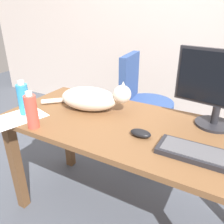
{
  "coord_description": "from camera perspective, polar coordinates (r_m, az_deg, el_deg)",
  "views": [
    {
      "loc": [
        0.49,
        -1.04,
        1.32
      ],
      "look_at": [
        -0.08,
        -0.01,
        0.78
      ],
      "focal_mm": 36.62,
      "sensor_mm": 36.0,
      "label": 1
    }
  ],
  "objects": [
    {
      "name": "monitor",
      "position": [
        1.31,
        25.62,
        5.71
      ],
      "size": [
        0.48,
        0.2,
        0.42
      ],
      "color": "#232328",
      "rests_on": "desk"
    },
    {
      "name": "water_bottle",
      "position": [
        1.47,
        -21.22,
        3.06
      ],
      "size": [
        0.07,
        0.07,
        0.21
      ],
      "color": "#2D8CD1",
      "rests_on": "desk"
    },
    {
      "name": "spray_bottle",
      "position": [
        1.29,
        -19.45,
        0.19
      ],
      "size": [
        0.06,
        0.06,
        0.21
      ],
      "color": "#D84C3D",
      "rests_on": "desk"
    },
    {
      "name": "cat",
      "position": [
        1.44,
        -4.94,
        3.46
      ],
      "size": [
        0.6,
        0.27,
        0.2
      ],
      "color": "silver",
      "rests_on": "desk"
    },
    {
      "name": "ground_plane",
      "position": [
        1.75,
        2.88,
        -24.21
      ],
      "size": [
        8.0,
        8.0,
        0.0
      ],
      "primitive_type": "plane",
      "color": "#474C56"
    },
    {
      "name": "office_chair",
      "position": [
        2.1,
        7.56,
        -0.67
      ],
      "size": [
        0.48,
        0.48,
        0.96
      ],
      "color": "black",
      "rests_on": "ground_plane"
    },
    {
      "name": "desk",
      "position": [
        1.35,
        3.44,
        -6.92
      ],
      "size": [
        1.47,
        0.66,
        0.72
      ],
      "color": "brown",
      "rests_on": "ground_plane"
    },
    {
      "name": "keyboard",
      "position": [
        1.09,
        22.88,
        -10.14
      ],
      "size": [
        0.44,
        0.15,
        0.03
      ],
      "color": "#232328",
      "rests_on": "desk"
    },
    {
      "name": "computer_mouse",
      "position": [
        1.17,
        7.17,
        -5.28
      ],
      "size": [
        0.11,
        0.06,
        0.04
      ],
      "primitive_type": "ellipsoid",
      "color": "black",
      "rests_on": "desk"
    },
    {
      "name": "paper_sheet",
      "position": [
        1.47,
        -22.29,
        -1.26
      ],
      "size": [
        0.29,
        0.34,
        0.0
      ],
      "primitive_type": "cube",
      "rotation": [
        0.0,
        0.0,
        -0.29
      ],
      "color": "white",
      "rests_on": "desk"
    },
    {
      "name": "back_wall",
      "position": [
        2.62,
        20.13,
        23.07
      ],
      "size": [
        6.0,
        0.04,
        2.6
      ],
      "primitive_type": "cube",
      "color": "beige",
      "rests_on": "ground_plane"
    }
  ]
}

